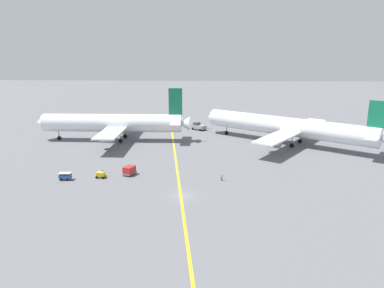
{
  "coord_description": "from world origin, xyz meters",
  "views": [
    {
      "loc": [
        5.17,
        -68.94,
        28.84
      ],
      "look_at": [
        0.5,
        27.43,
        4.0
      ],
      "focal_mm": 33.69,
      "sensor_mm": 36.0,
      "label": 1
    }
  ],
  "objects_px": {
    "airliner_being_pushed": "(287,127)",
    "gse_container_dolly_flat": "(129,170)",
    "gse_baggage_cart_near_cluster": "(65,176)",
    "airliner_at_gate_left": "(113,123)",
    "pushback_tug": "(199,126)",
    "ground_crew_ramp_agent_by_cones": "(222,177)",
    "gse_gpu_cart_small": "(101,175)"
  },
  "relations": [
    {
      "from": "airliner_being_pushed",
      "to": "pushback_tug",
      "type": "bearing_deg",
      "value": 145.05
    },
    {
      "from": "gse_baggage_cart_near_cluster",
      "to": "ground_crew_ramp_agent_by_cones",
      "type": "xyz_separation_m",
      "value": [
        36.16,
        1.27,
        -0.03
      ]
    },
    {
      "from": "airliner_at_gate_left",
      "to": "gse_baggage_cart_near_cluster",
      "type": "distance_m",
      "value": 38.65
    },
    {
      "from": "gse_gpu_cart_small",
      "to": "airliner_at_gate_left",
      "type": "bearing_deg",
      "value": 99.8
    },
    {
      "from": "airliner_being_pushed",
      "to": "gse_gpu_cart_small",
      "type": "relative_size",
      "value": 23.17
    },
    {
      "from": "gse_gpu_cart_small",
      "to": "gse_container_dolly_flat",
      "type": "bearing_deg",
      "value": 21.17
    },
    {
      "from": "gse_baggage_cart_near_cluster",
      "to": "gse_container_dolly_flat",
      "type": "height_order",
      "value": "gse_container_dolly_flat"
    },
    {
      "from": "gse_baggage_cart_near_cluster",
      "to": "gse_gpu_cart_small",
      "type": "height_order",
      "value": "gse_gpu_cart_small"
    },
    {
      "from": "gse_container_dolly_flat",
      "to": "airliner_being_pushed",
      "type": "bearing_deg",
      "value": 36.4
    },
    {
      "from": "airliner_at_gate_left",
      "to": "gse_baggage_cart_near_cluster",
      "type": "relative_size",
      "value": 18.44
    },
    {
      "from": "airliner_being_pushed",
      "to": "gse_container_dolly_flat",
      "type": "distance_m",
      "value": 54.63
    },
    {
      "from": "airliner_at_gate_left",
      "to": "gse_baggage_cart_near_cluster",
      "type": "bearing_deg",
      "value": -92.2
    },
    {
      "from": "gse_container_dolly_flat",
      "to": "gse_baggage_cart_near_cluster",
      "type": "bearing_deg",
      "value": -163.53
    },
    {
      "from": "gse_baggage_cart_near_cluster",
      "to": "ground_crew_ramp_agent_by_cones",
      "type": "relative_size",
      "value": 1.73
    },
    {
      "from": "airliner_being_pushed",
      "to": "gse_container_dolly_flat",
      "type": "relative_size",
      "value": 13.88
    },
    {
      "from": "gse_baggage_cart_near_cluster",
      "to": "gse_gpu_cart_small",
      "type": "distance_m",
      "value": 7.98
    },
    {
      "from": "airliner_being_pushed",
      "to": "gse_container_dolly_flat",
      "type": "bearing_deg",
      "value": -143.6
    },
    {
      "from": "airliner_at_gate_left",
      "to": "gse_container_dolly_flat",
      "type": "height_order",
      "value": "airliner_at_gate_left"
    },
    {
      "from": "gse_baggage_cart_near_cluster",
      "to": "airliner_being_pushed",
      "type": "bearing_deg",
      "value": 32.21
    },
    {
      "from": "airliner_at_gate_left",
      "to": "airliner_being_pushed",
      "type": "bearing_deg",
      "value": -1.86
    },
    {
      "from": "airliner_being_pushed",
      "to": "gse_gpu_cart_small",
      "type": "distance_m",
      "value": 61.16
    },
    {
      "from": "airliner_at_gate_left",
      "to": "airliner_being_pushed",
      "type": "distance_m",
      "value": 56.45
    },
    {
      "from": "gse_baggage_cart_near_cluster",
      "to": "pushback_tug",
      "type": "bearing_deg",
      "value": 62.75
    },
    {
      "from": "gse_container_dolly_flat",
      "to": "pushback_tug",
      "type": "bearing_deg",
      "value": 73.97
    },
    {
      "from": "airliner_being_pushed",
      "to": "pushback_tug",
      "type": "xyz_separation_m",
      "value": [
        -28.76,
        20.1,
        -4.31
      ]
    },
    {
      "from": "gse_gpu_cart_small",
      "to": "ground_crew_ramp_agent_by_cones",
      "type": "bearing_deg",
      "value": -0.92
    },
    {
      "from": "pushback_tug",
      "to": "gse_container_dolly_flat",
      "type": "height_order",
      "value": "pushback_tug"
    },
    {
      "from": "airliner_at_gate_left",
      "to": "pushback_tug",
      "type": "distance_m",
      "value": 33.47
    },
    {
      "from": "gse_container_dolly_flat",
      "to": "ground_crew_ramp_agent_by_cones",
      "type": "height_order",
      "value": "gse_container_dolly_flat"
    },
    {
      "from": "pushback_tug",
      "to": "gse_baggage_cart_near_cluster",
      "type": "bearing_deg",
      "value": -117.25
    },
    {
      "from": "airliner_at_gate_left",
      "to": "gse_gpu_cart_small",
      "type": "xyz_separation_m",
      "value": [
        6.32,
        -36.57,
        -5.07
      ]
    },
    {
      "from": "pushback_tug",
      "to": "gse_container_dolly_flat",
      "type": "relative_size",
      "value": 1.97
    }
  ]
}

